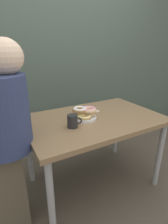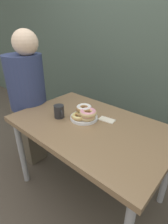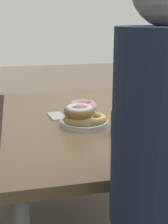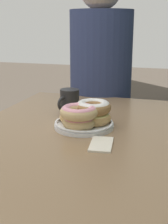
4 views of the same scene
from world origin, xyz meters
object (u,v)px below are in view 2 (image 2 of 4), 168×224
Objects in this scene: dining_table at (90,132)px; person_figure at (27,98)px; coffee_mug at (59,111)px; napkin at (107,120)px; donut_plate at (85,113)px.

dining_table is 0.77m from person_figure.
coffee_mug is at bearing -160.63° from dining_table.
napkin is at bearing 34.86° from coffee_mug.
napkin reaches higher than dining_table.
napkin is (0.06, 0.13, 0.08)m from dining_table.
donut_plate is 0.68m from person_figure.
napkin is (0.82, 0.20, -0.02)m from person_figure.
coffee_mug is at bearing -144.48° from donut_plate.
person_figure reaches higher than dining_table.
coffee_mug is 0.50m from person_figure.
dining_table is 5.17× the size of donut_plate.
donut_plate is 2.02× the size of coffee_mug.
dining_table is at bearing 19.37° from coffee_mug.
person_figure reaches higher than donut_plate.
person_figure is 0.84m from napkin.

